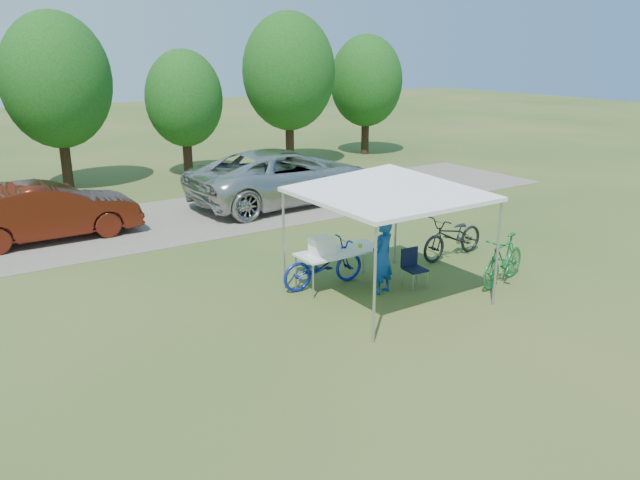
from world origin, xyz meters
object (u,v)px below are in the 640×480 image
at_px(cooler, 322,246).
at_px(minivan, 284,176).
at_px(folding_table, 340,252).
at_px(bike_dark, 453,236).
at_px(bike_blue, 323,264).
at_px(cyclist, 382,257).
at_px(folding_chair, 412,264).
at_px(bike_green, 504,260).
at_px(sedan, 49,211).

xyz_separation_m(cooler, minivan, (3.17, 6.94, -0.07)).
bearing_deg(minivan, folding_table, 155.57).
xyz_separation_m(folding_table, bike_dark, (3.34, 0.00, -0.21)).
distance_m(bike_blue, minivan, 7.46).
bearing_deg(bike_dark, cyclist, -78.23).
distance_m(folding_table, folding_chair, 1.55).
height_order(bike_green, sedan, sedan).
height_order(cooler, cyclist, cyclist).
distance_m(folding_table, bike_dark, 3.34).
relative_size(cooler, bike_green, 0.29).
distance_m(folding_table, minivan, 7.45).
bearing_deg(bike_dark, cooler, -94.47).
bearing_deg(bike_green, cyclist, -126.87).
relative_size(cyclist, sedan, 0.34).
height_order(folding_table, bike_blue, bike_blue).
xyz_separation_m(bike_green, bike_dark, (0.36, 1.84, -0.01)).
height_order(folding_table, cyclist, cyclist).
height_order(folding_table, bike_dark, bike_dark).
height_order(folding_chair, bike_green, bike_green).
distance_m(bike_green, bike_dark, 1.87).
distance_m(cooler, bike_green, 3.92).
bearing_deg(bike_dark, minivan, -179.42).
xyz_separation_m(folding_chair, cooler, (-1.71, 0.87, 0.48)).
xyz_separation_m(folding_chair, minivan, (1.46, 7.81, 0.42)).
height_order(cooler, bike_dark, cooler).
bearing_deg(minivan, cooler, 152.39).
relative_size(bike_blue, bike_green, 1.08).
height_order(cyclist, bike_dark, cyclist).
bearing_deg(folding_chair, bike_green, -24.16).
bearing_deg(sedan, bike_blue, -148.63).
distance_m(cyclist, bike_blue, 1.29).
bearing_deg(cooler, bike_dark, 0.04).
relative_size(cyclist, bike_blue, 0.82).
height_order(bike_dark, sedan, sedan).
bearing_deg(sedan, bike_green, -139.62).
relative_size(bike_green, bike_dark, 0.88).
bearing_deg(bike_green, folding_chair, -134.43).
xyz_separation_m(folding_table, cyclist, (0.47, -0.84, 0.05)).
bearing_deg(cyclist, folding_chair, 163.23).
bearing_deg(folding_chair, folding_table, 150.38).
bearing_deg(bike_green, bike_blue, -136.05).
height_order(folding_table, minivan, minivan).
bearing_deg(bike_blue, bike_dark, -89.38).
relative_size(folding_table, bike_dark, 0.95).
xyz_separation_m(bike_green, minivan, (-0.26, 8.78, 0.37)).
bearing_deg(folding_chair, cooler, 158.12).
height_order(folding_chair, cyclist, cyclist).
distance_m(folding_chair, sedan, 9.63).
bearing_deg(folding_chair, sedan, 131.40).
distance_m(bike_dark, minivan, 6.97).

